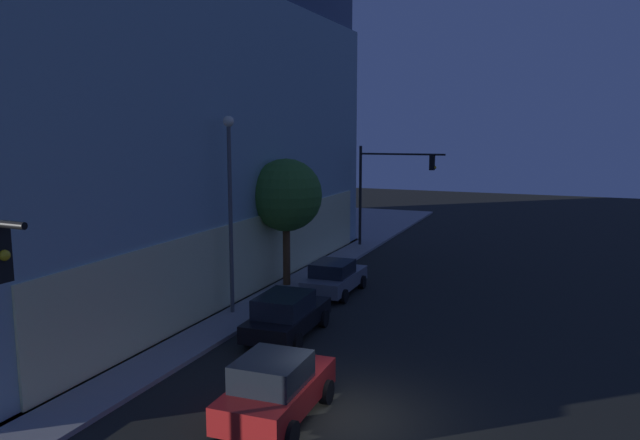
{
  "coord_description": "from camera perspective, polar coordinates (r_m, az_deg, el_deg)",
  "views": [
    {
      "loc": [
        -14.2,
        -5.08,
        7.56
      ],
      "look_at": [
        8.71,
        4.21,
        3.84
      ],
      "focal_mm": 34.3,
      "sensor_mm": 36.0,
      "label": 1
    }
  ],
  "objects": [
    {
      "name": "car_red",
      "position": [
        16.49,
        -4.13,
        -15.37
      ],
      "size": [
        4.14,
        2.15,
        1.77
      ],
      "color": "maroon",
      "rests_on": "ground"
    },
    {
      "name": "ground_plane",
      "position": [
        16.87,
        2.26,
        -18.07
      ],
      "size": [
        120.0,
        120.0,
        0.0
      ],
      "primitive_type": "plane",
      "color": "black"
    },
    {
      "name": "car_black",
      "position": [
        22.57,
        -3.14,
        -8.8
      ],
      "size": [
        4.6,
        2.19,
        1.64
      ],
      "color": "black",
      "rests_on": "ground"
    },
    {
      "name": "sidewalk_tree",
      "position": [
        28.7,
        -3.19,
        2.3
      ],
      "size": [
        3.42,
        3.42,
        6.03
      ],
      "color": "brown",
      "rests_on": "sidewalk_corner"
    },
    {
      "name": "car_grey",
      "position": [
        28.19,
        1.34,
        -5.37
      ],
      "size": [
        4.35,
        2.09,
        1.56
      ],
      "color": "slate",
      "rests_on": "ground"
    },
    {
      "name": "modern_building",
      "position": [
        35.37,
        -25.31,
        8.71
      ],
      "size": [
        29.28,
        26.25,
        16.47
      ],
      "color": "#4C4C51",
      "rests_on": "ground"
    },
    {
      "name": "traffic_light_far_corner",
      "position": [
        38.55,
        6.24,
        3.8
      ],
      "size": [
        0.58,
        5.37,
        6.32
      ],
      "color": "black",
      "rests_on": "sidewalk_corner"
    },
    {
      "name": "street_lamp_sidewalk",
      "position": [
        24.45,
        -8.4,
        2.72
      ],
      "size": [
        0.44,
        0.44,
        7.9
      ],
      "color": "#555555",
      "rests_on": "sidewalk_corner"
    }
  ]
}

